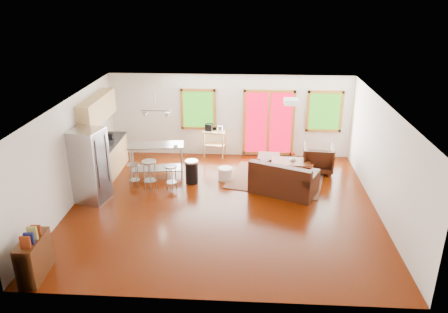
# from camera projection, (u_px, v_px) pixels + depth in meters

# --- Properties ---
(floor) EXTENTS (7.50, 7.00, 0.02)m
(floor) POSITION_uv_depth(u_px,v_px,m) (223.00, 206.00, 10.89)
(floor) COLOR #3A0F00
(floor) RESTS_ON ground
(ceiling) EXTENTS (7.50, 7.00, 0.02)m
(ceiling) POSITION_uv_depth(u_px,v_px,m) (223.00, 104.00, 9.92)
(ceiling) COLOR white
(ceiling) RESTS_ON ground
(back_wall) EXTENTS (7.50, 0.02, 2.60)m
(back_wall) POSITION_uv_depth(u_px,v_px,m) (230.00, 116.00, 13.66)
(back_wall) COLOR silver
(back_wall) RESTS_ON ground
(left_wall) EXTENTS (0.02, 7.00, 2.60)m
(left_wall) POSITION_uv_depth(u_px,v_px,m) (69.00, 154.00, 10.62)
(left_wall) COLOR silver
(left_wall) RESTS_ON ground
(right_wall) EXTENTS (0.02, 7.00, 2.60)m
(right_wall) POSITION_uv_depth(u_px,v_px,m) (384.00, 161.00, 10.19)
(right_wall) COLOR silver
(right_wall) RESTS_ON ground
(front_wall) EXTENTS (7.50, 0.02, 2.60)m
(front_wall) POSITION_uv_depth(u_px,v_px,m) (210.00, 237.00, 7.15)
(front_wall) COLOR silver
(front_wall) RESTS_ON ground
(window_left) EXTENTS (1.10, 0.05, 1.30)m
(window_left) POSITION_uv_depth(u_px,v_px,m) (198.00, 109.00, 13.59)
(window_left) COLOR #1D4E0D
(window_left) RESTS_ON back_wall
(french_doors) EXTENTS (1.60, 0.05, 2.10)m
(french_doors) POSITION_uv_depth(u_px,v_px,m) (268.00, 123.00, 13.62)
(french_doors) COLOR #A1031A
(french_doors) RESTS_ON back_wall
(window_right) EXTENTS (1.10, 0.05, 1.30)m
(window_right) POSITION_uv_depth(u_px,v_px,m) (325.00, 112.00, 13.37)
(window_right) COLOR #1D4E0D
(window_right) RESTS_ON back_wall
(rug) EXTENTS (2.94, 2.51, 0.03)m
(rug) POSITION_uv_depth(u_px,v_px,m) (276.00, 179.00, 12.32)
(rug) COLOR #4C5C36
(rug) RESTS_ON floor
(loveseat) EXTENTS (1.90, 1.53, 0.89)m
(loveseat) POSITION_uv_depth(u_px,v_px,m) (283.00, 180.00, 11.43)
(loveseat) COLOR black
(loveseat) RESTS_ON floor
(coffee_table) EXTENTS (1.15, 0.74, 0.44)m
(coffee_table) POSITION_uv_depth(u_px,v_px,m) (291.00, 163.00, 12.45)
(coffee_table) COLOR #3A1B09
(coffee_table) RESTS_ON floor
(armchair) EXTENTS (0.93, 0.88, 0.88)m
(armchair) POSITION_uv_depth(u_px,v_px,m) (318.00, 157.00, 12.72)
(armchair) COLOR black
(armchair) RESTS_ON floor
(ottoman) EXTENTS (0.68, 0.68, 0.42)m
(ottoman) POSITION_uv_depth(u_px,v_px,m) (269.00, 162.00, 12.96)
(ottoman) COLOR black
(ottoman) RESTS_ON floor
(pouf) EXTENTS (0.41, 0.41, 0.35)m
(pouf) POSITION_uv_depth(u_px,v_px,m) (225.00, 174.00, 12.27)
(pouf) COLOR white
(pouf) RESTS_ON floor
(vase) EXTENTS (0.19, 0.20, 0.29)m
(vase) POSITION_uv_depth(u_px,v_px,m) (293.00, 158.00, 12.46)
(vase) COLOR silver
(vase) RESTS_ON coffee_table
(book) EXTENTS (0.23, 0.08, 0.31)m
(book) POSITION_uv_depth(u_px,v_px,m) (305.00, 161.00, 12.16)
(book) COLOR #67210B
(book) RESTS_ON coffee_table
(cabinets) EXTENTS (0.64, 2.24, 2.30)m
(cabinets) POSITION_uv_depth(u_px,v_px,m) (104.00, 144.00, 12.32)
(cabinets) COLOR tan
(cabinets) RESTS_ON floor
(refrigerator) EXTENTS (0.89, 0.88, 1.88)m
(refrigerator) POSITION_uv_depth(u_px,v_px,m) (90.00, 166.00, 10.85)
(refrigerator) COLOR #B7BABC
(refrigerator) RESTS_ON floor
(island) EXTENTS (1.61, 0.83, 0.97)m
(island) POSITION_uv_depth(u_px,v_px,m) (156.00, 155.00, 12.28)
(island) COLOR #B7BABC
(island) RESTS_ON floor
(cup) EXTENTS (0.15, 0.13, 0.12)m
(cup) POSITION_uv_depth(u_px,v_px,m) (176.00, 147.00, 11.91)
(cup) COLOR white
(cup) RESTS_ON island
(bar_stool_a) EXTENTS (0.32, 0.32, 0.67)m
(bar_stool_a) POSITION_uv_depth(u_px,v_px,m) (134.00, 170.00, 11.71)
(bar_stool_a) COLOR #B7BABC
(bar_stool_a) RESTS_ON floor
(bar_stool_b) EXTENTS (0.50, 0.50, 0.80)m
(bar_stool_b) POSITION_uv_depth(u_px,v_px,m) (149.00, 168.00, 11.56)
(bar_stool_b) COLOR #B7BABC
(bar_stool_b) RESTS_ON floor
(bar_stool_c) EXTENTS (0.42, 0.42, 0.68)m
(bar_stool_c) POSITION_uv_depth(u_px,v_px,m) (171.00, 172.00, 11.57)
(bar_stool_c) COLOR #B7BABC
(bar_stool_c) RESTS_ON floor
(trash_can) EXTENTS (0.43, 0.43, 0.66)m
(trash_can) POSITION_uv_depth(u_px,v_px,m) (192.00, 172.00, 12.01)
(trash_can) COLOR black
(trash_can) RESTS_ON floor
(kitchen_cart) EXTENTS (0.76, 0.56, 1.07)m
(kitchen_cart) POSITION_uv_depth(u_px,v_px,m) (214.00, 134.00, 13.75)
(kitchen_cart) COLOR tan
(kitchen_cart) RESTS_ON floor
(bookshelf) EXTENTS (0.40, 0.92, 1.06)m
(bookshelf) POSITION_uv_depth(u_px,v_px,m) (34.00, 257.00, 8.13)
(bookshelf) COLOR #3A1B09
(bookshelf) RESTS_ON floor
(ceiling_flush) EXTENTS (0.35, 0.35, 0.12)m
(ceiling_flush) POSITION_uv_depth(u_px,v_px,m) (292.00, 102.00, 10.41)
(ceiling_flush) COLOR white
(ceiling_flush) RESTS_ON ceiling
(pendant_light) EXTENTS (0.80, 0.18, 0.79)m
(pendant_light) POSITION_uv_depth(u_px,v_px,m) (156.00, 114.00, 11.68)
(pendant_light) COLOR gray
(pendant_light) RESTS_ON ceiling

